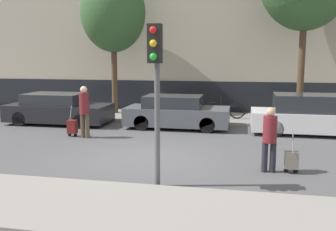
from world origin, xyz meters
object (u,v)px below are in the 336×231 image
object	(u,v)px
parked_car_1	(176,113)
parked_bicycle	(225,110)
pedestrian_left	(84,108)
traffic_light	(156,73)
parked_car_0	(58,109)
pedestrian_right	(270,136)
trolley_right	(292,160)
trolley_left	(72,127)
bare_tree_down_street	(113,13)
parked_car_2	(311,116)

from	to	relation	value
parked_car_1	parked_bicycle	distance (m)	2.76
parked_car_1	pedestrian_left	xyz separation A→B (m)	(-2.85, -2.47, 0.43)
parked_car_1	traffic_light	xyz separation A→B (m)	(0.81, -6.96, 1.90)
parked_car_0	pedestrian_left	distance (m)	3.34
pedestrian_left	traffic_light	distance (m)	5.97
pedestrian_right	parked_car_0	bearing A→B (deg)	-34.24
trolley_right	traffic_light	distance (m)	4.12
parked_car_0	parked_bicycle	size ratio (longest dim) A/B	2.47
pedestrian_left	pedestrian_right	bearing A→B (deg)	-13.61
trolley_right	parked_car_0	bearing A→B (deg)	149.93
trolley_left	bare_tree_down_street	world-z (taller)	bare_tree_down_street
parked_car_2	traffic_light	xyz separation A→B (m)	(-4.30, -6.82, 1.84)
parked_car_0	parked_bicycle	distance (m)	7.29
parked_car_0	parked_car_2	world-z (taller)	parked_car_2
trolley_right	traffic_light	world-z (taller)	traffic_light
parked_car_1	bare_tree_down_street	xyz separation A→B (m)	(-3.55, 2.70, 4.29)
trolley_left	traffic_light	xyz separation A→B (m)	(4.20, -4.59, 2.17)
parked_car_2	parked_bicycle	size ratio (longest dim) A/B	2.51
trolley_left	trolley_right	distance (m)	7.80
parked_car_2	pedestrian_left	distance (m)	8.30
trolley_right	parked_car_1	bearing A→B (deg)	126.16
parked_car_0	trolley_right	size ratio (longest dim) A/B	4.04
parked_car_0	pedestrian_right	distance (m)	9.92
parked_car_1	traffic_light	world-z (taller)	traffic_light
parked_car_1	parked_car_2	world-z (taller)	parked_car_2
parked_car_0	pedestrian_right	xyz separation A→B (m)	(8.43, -5.22, 0.30)
parked_car_1	trolley_right	world-z (taller)	parked_car_1
parked_car_0	parked_car_2	size ratio (longest dim) A/B	0.99
trolley_left	trolley_right	world-z (taller)	trolley_left
trolley_right	bare_tree_down_street	xyz separation A→B (m)	(-7.40, 7.97, 4.58)
trolley_left	pedestrian_right	distance (m)	7.32
trolley_left	bare_tree_down_street	xyz separation A→B (m)	(-0.16, 5.07, 4.55)
pedestrian_right	bare_tree_down_street	world-z (taller)	bare_tree_down_street
parked_car_0	traffic_light	size ratio (longest dim) A/B	1.24
parked_car_0	parked_bicycle	xyz separation A→B (m)	(6.98, 2.12, -0.13)
parked_car_1	pedestrian_left	world-z (taller)	pedestrian_left
traffic_light	parked_bicycle	bearing A→B (deg)	83.43
trolley_left	parked_bicycle	distance (m)	6.85
parked_car_2	pedestrian_right	bearing A→B (deg)	-109.39
parked_bicycle	bare_tree_down_street	xyz separation A→B (m)	(-5.40, 0.65, 4.42)
parked_car_1	traffic_light	size ratio (longest dim) A/B	1.17
pedestrian_right	trolley_right	bearing A→B (deg)	179.93
parked_car_1	parked_bicycle	size ratio (longest dim) A/B	2.33
traffic_light	parked_car_0	bearing A→B (deg)	130.75
parked_car_1	pedestrian_right	world-z (taller)	pedestrian_right
parked_car_2	bare_tree_down_street	distance (m)	10.05
traffic_light	parked_car_2	bearing A→B (deg)	57.76
parked_car_2	parked_bicycle	xyz separation A→B (m)	(-3.26, 2.19, -0.19)
pedestrian_left	bare_tree_down_street	size ratio (longest dim) A/B	0.28
trolley_left	traffic_light	world-z (taller)	traffic_light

